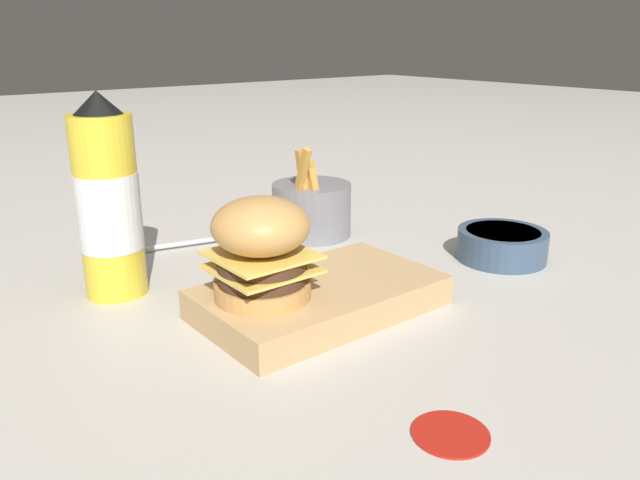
{
  "coord_description": "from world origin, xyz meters",
  "views": [
    {
      "loc": [
        -0.44,
        -0.48,
        0.29
      ],
      "look_at": [
        -0.04,
        0.02,
        0.08
      ],
      "focal_mm": 35.0,
      "sensor_mm": 36.0,
      "label": 1
    }
  ],
  "objects_px": {
    "serving_board": "(320,297)",
    "side_bowl": "(502,244)",
    "fries_basket": "(311,209)",
    "ketchup_bottle": "(108,204)",
    "burger": "(261,248)",
    "spoon": "(142,249)"
  },
  "relations": [
    {
      "from": "serving_board",
      "to": "burger",
      "type": "xyz_separation_m",
      "value": [
        -0.07,
        0.01,
        0.07
      ]
    },
    {
      "from": "serving_board",
      "to": "spoon",
      "type": "height_order",
      "value": "serving_board"
    },
    {
      "from": "serving_board",
      "to": "side_bowl",
      "type": "bearing_deg",
      "value": -4.43
    },
    {
      "from": "burger",
      "to": "side_bowl",
      "type": "relative_size",
      "value": 0.88
    },
    {
      "from": "ketchup_bottle",
      "to": "fries_basket",
      "type": "bearing_deg",
      "value": 5.95
    },
    {
      "from": "spoon",
      "to": "side_bowl",
      "type": "bearing_deg",
      "value": 151.85
    },
    {
      "from": "ketchup_bottle",
      "to": "side_bowl",
      "type": "height_order",
      "value": "ketchup_bottle"
    },
    {
      "from": "side_bowl",
      "to": "spoon",
      "type": "height_order",
      "value": "side_bowl"
    },
    {
      "from": "serving_board",
      "to": "fries_basket",
      "type": "bearing_deg",
      "value": 54.18
    },
    {
      "from": "serving_board",
      "to": "side_bowl",
      "type": "height_order",
      "value": "side_bowl"
    },
    {
      "from": "ketchup_bottle",
      "to": "fries_basket",
      "type": "distance_m",
      "value": 0.33
    },
    {
      "from": "ketchup_bottle",
      "to": "side_bowl",
      "type": "bearing_deg",
      "value": -25.14
    },
    {
      "from": "burger",
      "to": "serving_board",
      "type": "bearing_deg",
      "value": -6.33
    },
    {
      "from": "burger",
      "to": "spoon",
      "type": "bearing_deg",
      "value": 91.34
    },
    {
      "from": "ketchup_bottle",
      "to": "spoon",
      "type": "xyz_separation_m",
      "value": [
        0.08,
        0.11,
        -0.1
      ]
    },
    {
      "from": "serving_board",
      "to": "side_bowl",
      "type": "relative_size",
      "value": 2.18
    },
    {
      "from": "spoon",
      "to": "fries_basket",
      "type": "bearing_deg",
      "value": 174.28
    },
    {
      "from": "fries_basket",
      "to": "side_bowl",
      "type": "distance_m",
      "value": 0.28
    },
    {
      "from": "burger",
      "to": "side_bowl",
      "type": "bearing_deg",
      "value": -4.8
    },
    {
      "from": "ketchup_bottle",
      "to": "burger",
      "type": "bearing_deg",
      "value": -64.54
    },
    {
      "from": "fries_basket",
      "to": "spoon",
      "type": "bearing_deg",
      "value": 161.3
    },
    {
      "from": "burger",
      "to": "ketchup_bottle",
      "type": "distance_m",
      "value": 0.2
    }
  ]
}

